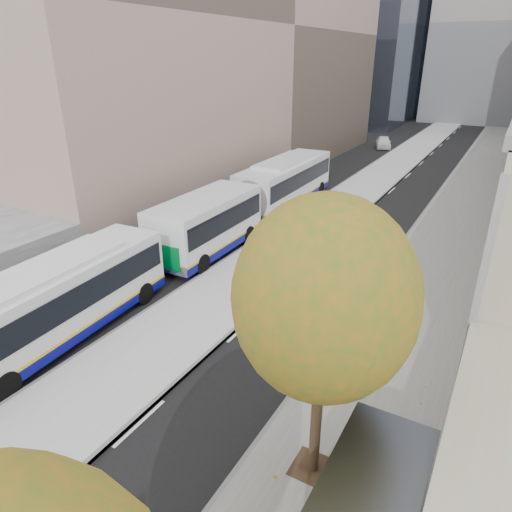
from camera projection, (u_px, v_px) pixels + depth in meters
The scene contains 7 objects.
bus_platform at pixel (336, 208), 33.15m from camera, with size 4.25×150.00×0.15m, color #B7B7B7.
sidewalk at pixel (453, 227), 29.55m from camera, with size 4.75×150.00×0.08m, color gray.
building_midrise at pixel (175, 29), 41.33m from camera, with size 24.00×46.00×25.00m, color gray.
bus_shelter at pixel (377, 508), 8.83m from camera, with size 1.90×4.40×2.53m.
tree_c at pixel (324, 299), 10.17m from camera, with size 4.20×4.20×7.28m.
bus_far at pixel (257, 197), 29.89m from camera, with size 3.19×19.45×3.23m.
distant_car at pixel (383, 142), 55.01m from camera, with size 1.66×4.12×1.40m, color white.
Camera 1 is at (6.66, 4.48, 10.22)m, focal length 32.00 mm.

